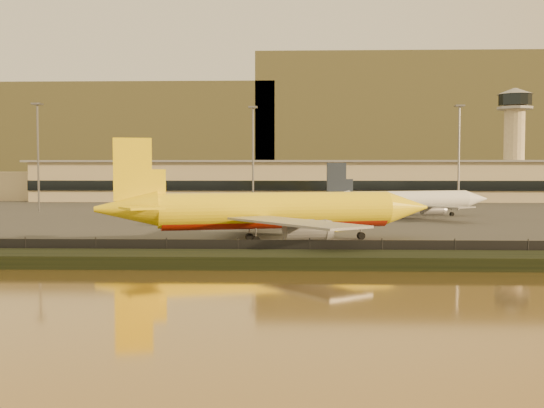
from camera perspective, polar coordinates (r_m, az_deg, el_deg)
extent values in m
plane|color=black|center=(88.93, 1.69, -3.67)|extent=(900.00, 900.00, 0.00)
cube|color=black|center=(71.98, 1.63, -4.69)|extent=(320.00, 7.00, 1.40)
cube|color=#2D2D2D|center=(183.61, 1.81, -0.20)|extent=(320.00, 220.00, 0.20)
cube|color=black|center=(75.87, 1.65, -3.84)|extent=(300.00, 0.05, 2.20)
cube|color=tan|center=(213.37, 1.83, 1.89)|extent=(160.00, 22.00, 12.00)
cube|color=black|center=(202.19, 1.82, 1.54)|extent=(160.00, 0.60, 3.00)
cube|color=gray|center=(213.34, 1.83, 3.58)|extent=(164.00, 24.00, 0.60)
cube|color=tan|center=(237.39, -21.77, 1.43)|extent=(50.00, 18.00, 9.00)
cylinder|color=tan|center=(230.17, 19.59, 4.04)|extent=(6.40, 6.40, 30.00)
cylinder|color=black|center=(231.14, 19.66, 8.19)|extent=(10.40, 10.40, 3.50)
cone|color=gray|center=(231.41, 19.67, 8.87)|extent=(11.20, 11.20, 2.00)
cylinder|color=gray|center=(230.91, 19.65, 7.56)|extent=(11.20, 11.20, 0.80)
cylinder|color=slate|center=(169.46, -18.98, 3.64)|extent=(0.50, 0.50, 25.00)
cube|color=slate|center=(170.11, -19.05, 7.92)|extent=(2.20, 2.20, 0.40)
cylinder|color=slate|center=(168.66, -1.60, 3.80)|extent=(0.50, 0.50, 25.00)
cube|color=slate|center=(169.32, -1.61, 8.10)|extent=(2.20, 2.20, 0.40)
cylinder|color=slate|center=(171.01, 15.36, 3.69)|extent=(0.50, 0.50, 25.00)
cube|color=slate|center=(171.65, 15.42, 7.93)|extent=(2.20, 2.20, 0.40)
cube|color=brown|center=(451.06, -16.27, 5.06)|extent=(260.00, 160.00, 55.00)
cube|color=brown|center=(438.31, 13.80, 6.14)|extent=(220.00, 160.00, 70.00)
cylinder|color=yellow|center=(94.06, 0.38, -0.45)|extent=(32.67, 13.34, 4.71)
cylinder|color=#A01A09|center=(94.11, 0.38, -0.95)|extent=(31.52, 12.10, 3.67)
cone|color=yellow|center=(100.59, 11.21, -0.28)|extent=(7.38, 6.25, 4.71)
cone|color=yellow|center=(91.24, -12.13, -0.40)|extent=(9.12, 6.74, 4.71)
cube|color=yellow|center=(91.11, -11.59, 2.86)|extent=(4.90, 1.71, 8.24)
cube|color=yellow|center=(95.98, -11.13, -0.01)|extent=(4.71, 4.66, 0.28)
cube|color=yellow|center=(86.59, -10.84, -0.33)|extent=(6.25, 6.23, 0.28)
cube|color=gray|center=(106.10, -1.74, -0.50)|extent=(8.55, 20.96, 0.28)
cylinder|color=gray|center=(103.72, -0.17, -1.30)|extent=(5.93, 3.96, 2.59)
cube|color=gray|center=(81.79, 1.91, -1.55)|extent=(17.47, 20.01, 0.28)
cylinder|color=gray|center=(85.45, 2.82, -2.23)|extent=(5.93, 3.96, 2.59)
cylinder|color=black|center=(98.15, 7.46, -2.65)|extent=(1.22, 1.07, 1.04)
cylinder|color=slate|center=(98.10, 7.46, -2.33)|extent=(0.18, 0.18, 2.12)
cylinder|color=black|center=(91.55, -1.36, -3.03)|extent=(1.22, 1.07, 1.04)
cylinder|color=slate|center=(91.50, -1.36, -2.69)|extent=(0.18, 0.18, 2.12)
cylinder|color=black|center=(95.68, -1.90, -2.77)|extent=(1.22, 1.07, 1.04)
cylinder|color=slate|center=(95.62, -1.90, -2.45)|extent=(0.18, 0.18, 2.12)
cylinder|color=white|center=(144.69, 11.34, 0.34)|extent=(26.81, 12.19, 3.75)
cylinder|color=gray|center=(144.72, 11.34, 0.08)|extent=(25.84, 11.17, 2.93)
cone|color=white|center=(152.94, 16.69, 0.41)|extent=(6.18, 5.24, 3.75)
cone|color=white|center=(137.55, 5.12, 0.37)|extent=(7.60, 5.72, 3.75)
cube|color=#1B2231|center=(137.70, 5.42, 2.09)|extent=(4.01, 1.60, 6.57)
cube|color=white|center=(141.57, 5.12, 0.56)|extent=(3.79, 3.61, 0.23)
cube|color=white|center=(134.64, 6.31, 0.43)|extent=(5.14, 5.10, 0.23)
cube|color=gray|center=(153.57, 9.28, 0.26)|extent=(6.24, 17.17, 0.23)
cylinder|color=gray|center=(152.19, 10.33, -0.16)|extent=(4.93, 3.40, 2.06)
cube|color=gray|center=(135.33, 13.11, -0.14)|extent=(14.99, 16.24, 0.23)
cylinder|color=gray|center=(138.52, 13.26, -0.50)|extent=(4.93, 3.40, 2.06)
cylinder|color=black|center=(149.99, 14.81, -0.82)|extent=(0.99, 0.89, 0.83)
cylinder|color=slate|center=(149.96, 14.82, -0.65)|extent=(0.20, 0.20, 1.69)
cylinder|color=black|center=(142.07, 10.65, -0.98)|extent=(0.99, 0.89, 0.83)
cylinder|color=slate|center=(142.04, 10.65, -0.80)|extent=(0.20, 0.20, 1.69)
cylinder|color=black|center=(145.07, 10.03, -0.89)|extent=(0.99, 0.89, 0.83)
cylinder|color=slate|center=(145.04, 10.04, -0.72)|extent=(0.20, 0.20, 1.69)
cube|color=yellow|center=(111.15, 4.52, -1.76)|extent=(4.57, 3.38, 1.87)
cube|color=white|center=(120.98, -8.23, -1.43)|extent=(4.12, 2.91, 1.69)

